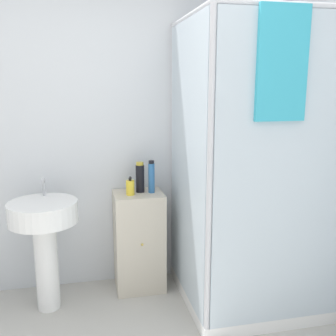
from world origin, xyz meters
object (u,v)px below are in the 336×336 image
object	(u,v)px
sink	(44,231)
shampoo_bottle_tall_black	(140,178)
shampoo_bottle_blue	(151,177)
soap_dispenser	(130,187)

from	to	relation	value
sink	shampoo_bottle_tall_black	distance (m)	0.81
shampoo_bottle_blue	sink	bearing A→B (deg)	-168.95
sink	shampoo_bottle_blue	bearing A→B (deg)	11.05
soap_dispenser	sink	bearing A→B (deg)	-168.62
shampoo_bottle_blue	soap_dispenser	bearing A→B (deg)	-170.17
shampoo_bottle_tall_black	shampoo_bottle_blue	distance (m)	0.09
sink	soap_dispenser	world-z (taller)	sink
sink	shampoo_bottle_tall_black	world-z (taller)	shampoo_bottle_tall_black
sink	shampoo_bottle_blue	distance (m)	0.88
sink	shampoo_bottle_tall_black	xyz separation A→B (m)	(0.73, 0.19, 0.31)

